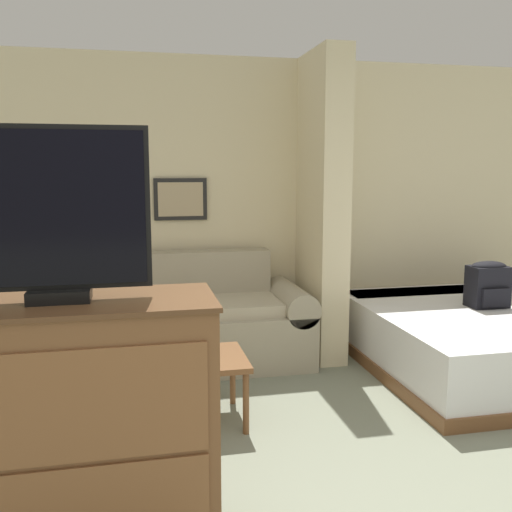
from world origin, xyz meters
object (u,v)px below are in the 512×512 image
Objects in this scene: couch at (187,325)px; tv at (56,216)px; coffee_table at (201,366)px; tv_dresser at (67,433)px; table_lamp at (34,273)px; backpack at (488,283)px; bed at (483,338)px.

couch is 2.66m from tv.
tv_dresser is (-0.69, -1.19, 0.18)m from coffee_table.
table_lamp reaches higher than backpack.
bed is at bearing -8.83° from table_lamp.
tv_dresser is 3.60m from backpack.
bed is at bearing 28.83° from tv.
table_lamp is 0.62× the size of tv.
tv_dresser reaches higher than backpack.
backpack is (2.42, -0.56, 0.36)m from couch.
tv_dresser is at bearing -151.15° from bed.
couch is 1.66× the size of tv_dresser.
bed is at bearing 11.95° from coffee_table.
bed is (2.38, 0.50, -0.12)m from coffee_table.
tv reaches higher than tv_dresser.
coffee_table is 1.39m from tv_dresser.
couch is at bearing 72.94° from tv_dresser.
tv_dresser is 3.52m from bed.
table_lamp is at bearing 171.17° from bed.
backpack is at bearing 45.99° from bed.
couch is 3.56× the size of coffee_table.
tv_dresser is at bearing -78.42° from table_lamp.
coffee_table is at bearing -90.92° from couch.
tv_dresser is at bearing -150.71° from backpack.
tv reaches higher than couch.
coffee_table is at bearing -168.05° from bed.
tv is at bearing -150.73° from backpack.
tv_dresser reaches higher than table_lamp.
couch is 2.44m from bed.
couch is 5.38× the size of backpack.
table_lamp reaches higher than coffee_table.
backpack is (3.13, 1.76, -0.75)m from tv.
table_lamp is 0.22× the size of bed.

